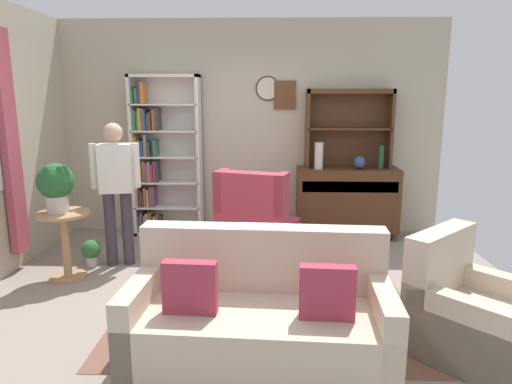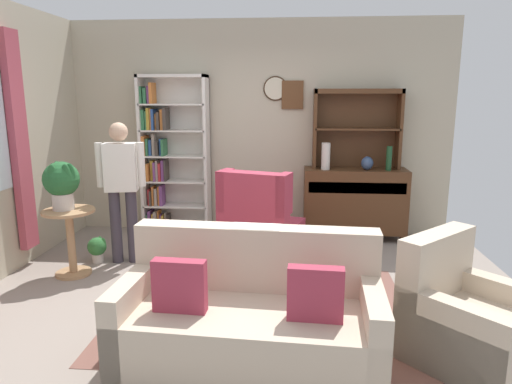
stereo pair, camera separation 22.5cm
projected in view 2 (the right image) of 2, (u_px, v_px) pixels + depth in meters
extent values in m
cube|color=gray|center=(244.00, 295.00, 4.34)|extent=(5.40, 4.60, 0.02)
cube|color=#BCB299|center=(260.00, 129.00, 6.12)|extent=(5.00, 0.06, 2.80)
cylinder|color=beige|center=(275.00, 88.00, 5.95)|extent=(0.28, 0.03, 0.28)
torus|color=#382314|center=(275.00, 88.00, 5.95)|extent=(0.31, 0.02, 0.31)
cube|color=brown|center=(293.00, 95.00, 5.94)|extent=(0.28, 0.03, 0.36)
cube|color=#B24756|center=(19.00, 143.00, 4.84)|extent=(0.08, 0.24, 2.30)
cube|color=brown|center=(263.00, 309.00, 4.02)|extent=(2.54, 1.98, 0.01)
cube|color=silver|center=(143.00, 156.00, 6.12)|extent=(0.04, 0.30, 2.10)
cube|color=silver|center=(207.00, 156.00, 6.05)|extent=(0.04, 0.30, 2.10)
cube|color=silver|center=(172.00, 76.00, 5.87)|extent=(0.90, 0.30, 0.04)
cube|color=silver|center=(178.00, 231.00, 6.30)|extent=(0.90, 0.30, 0.04)
cube|color=silver|center=(178.00, 155.00, 6.23)|extent=(0.90, 0.01, 2.10)
cube|color=silver|center=(177.00, 205.00, 6.23)|extent=(0.86, 0.30, 0.02)
cube|color=#337247|center=(149.00, 221.00, 6.29)|extent=(0.03, 0.16, 0.21)
cube|color=#723F7F|center=(151.00, 219.00, 6.28)|extent=(0.04, 0.21, 0.26)
cube|color=gold|center=(154.00, 221.00, 6.28)|extent=(0.02, 0.18, 0.22)
cube|color=gray|center=(157.00, 220.00, 6.27)|extent=(0.04, 0.20, 0.25)
cube|color=#CC7233|center=(159.00, 219.00, 6.27)|extent=(0.02, 0.14, 0.26)
cube|color=#723F7F|center=(162.00, 221.00, 6.27)|extent=(0.03, 0.10, 0.20)
cube|color=gold|center=(164.00, 221.00, 6.27)|extent=(0.03, 0.21, 0.20)
cube|color=gray|center=(166.00, 220.00, 6.26)|extent=(0.02, 0.13, 0.23)
cube|color=#3F3833|center=(169.00, 221.00, 6.26)|extent=(0.03, 0.16, 0.21)
cube|color=silver|center=(176.00, 181.00, 6.16)|extent=(0.86, 0.30, 0.02)
cube|color=gray|center=(147.00, 194.00, 6.21)|extent=(0.03, 0.21, 0.29)
cube|color=#B22D33|center=(150.00, 197.00, 6.21)|extent=(0.02, 0.16, 0.22)
cube|color=#3F3833|center=(152.00, 197.00, 6.21)|extent=(0.02, 0.21, 0.19)
cube|color=#CC7233|center=(154.00, 195.00, 6.20)|extent=(0.03, 0.16, 0.26)
cube|color=gray|center=(157.00, 196.00, 6.20)|extent=(0.04, 0.18, 0.23)
cube|color=#CC7233|center=(160.00, 195.00, 6.20)|extent=(0.02, 0.13, 0.26)
cube|color=#723F7F|center=(162.00, 195.00, 6.19)|extent=(0.04, 0.17, 0.27)
cube|color=silver|center=(175.00, 156.00, 6.09)|extent=(0.86, 0.30, 0.02)
cube|color=gold|center=(147.00, 173.00, 6.15)|extent=(0.03, 0.11, 0.20)
cube|color=#CC7233|center=(150.00, 172.00, 6.14)|extent=(0.03, 0.23, 0.23)
cube|color=gold|center=(153.00, 170.00, 6.13)|extent=(0.04, 0.11, 0.27)
cube|color=#723F7F|center=(156.00, 171.00, 6.13)|extent=(0.03, 0.24, 0.25)
cube|color=gray|center=(159.00, 170.00, 6.12)|extent=(0.03, 0.21, 0.27)
cube|color=#B22D33|center=(161.00, 171.00, 6.13)|extent=(0.03, 0.22, 0.24)
cube|color=#723F7F|center=(164.00, 170.00, 6.12)|extent=(0.04, 0.17, 0.28)
cube|color=#3F3833|center=(166.00, 170.00, 6.12)|extent=(0.02, 0.20, 0.28)
cube|color=silver|center=(174.00, 131.00, 6.02)|extent=(0.86, 0.30, 0.02)
cube|color=#CC7233|center=(145.00, 145.00, 6.07)|extent=(0.04, 0.22, 0.26)
cube|color=#337247|center=(148.00, 147.00, 6.07)|extent=(0.03, 0.18, 0.22)
cube|color=#284C8C|center=(151.00, 148.00, 6.07)|extent=(0.04, 0.12, 0.20)
cube|color=gray|center=(154.00, 145.00, 6.06)|extent=(0.04, 0.12, 0.28)
cube|color=#3F3833|center=(158.00, 148.00, 6.06)|extent=(0.04, 0.19, 0.19)
cube|color=#284C8C|center=(161.00, 147.00, 6.06)|extent=(0.03, 0.10, 0.22)
cube|color=#337247|center=(164.00, 147.00, 6.05)|extent=(0.03, 0.22, 0.21)
cube|color=silver|center=(173.00, 104.00, 5.95)|extent=(0.86, 0.30, 0.02)
cube|color=#337247|center=(144.00, 120.00, 6.00)|extent=(0.04, 0.16, 0.26)
cube|color=#337247|center=(147.00, 120.00, 6.00)|extent=(0.02, 0.15, 0.24)
cube|color=gold|center=(150.00, 119.00, 5.99)|extent=(0.04, 0.18, 0.28)
cube|color=#CC7233|center=(152.00, 119.00, 5.99)|extent=(0.03, 0.17, 0.27)
cube|color=#284C8C|center=(154.00, 119.00, 5.99)|extent=(0.03, 0.24, 0.27)
cube|color=#CC7233|center=(157.00, 122.00, 5.99)|extent=(0.03, 0.13, 0.21)
cube|color=#3F3833|center=(159.00, 121.00, 5.99)|extent=(0.03, 0.20, 0.23)
cube|color=#CC7233|center=(163.00, 120.00, 5.98)|extent=(0.04, 0.16, 0.26)
cube|color=#3F3833|center=(166.00, 119.00, 5.97)|extent=(0.04, 0.21, 0.28)
cube|color=#337247|center=(142.00, 95.00, 5.93)|extent=(0.03, 0.19, 0.22)
cube|color=#337247|center=(146.00, 96.00, 5.93)|extent=(0.04, 0.13, 0.20)
cube|color=#723F7F|center=(149.00, 95.00, 5.93)|extent=(0.03, 0.12, 0.22)
cube|color=#CC7233|center=(152.00, 93.00, 5.92)|extent=(0.04, 0.21, 0.27)
cube|color=#4C2D19|center=(354.00, 200.00, 5.94)|extent=(1.30, 0.45, 0.82)
cube|color=#4C2D19|center=(307.00, 237.00, 5.91)|extent=(0.06, 0.06, 0.10)
cube|color=#4C2D19|center=(402.00, 239.00, 5.82)|extent=(0.06, 0.06, 0.10)
cube|color=#4C2D19|center=(307.00, 229.00, 6.26)|extent=(0.06, 0.06, 0.10)
cube|color=#4C2D19|center=(396.00, 231.00, 6.16)|extent=(0.06, 0.06, 0.10)
cube|color=#3D2414|center=(357.00, 188.00, 5.68)|extent=(1.20, 0.01, 0.14)
cube|color=#4C2D19|center=(315.00, 129.00, 5.87)|extent=(0.04, 0.26, 1.00)
cube|color=#4C2D19|center=(399.00, 129.00, 5.79)|extent=(0.04, 0.26, 1.00)
cube|color=#4C2D19|center=(358.00, 91.00, 5.73)|extent=(1.10, 0.26, 0.06)
cube|color=#4C2D19|center=(357.00, 129.00, 5.83)|extent=(1.06, 0.26, 0.02)
cube|color=#4C2D19|center=(355.00, 128.00, 5.95)|extent=(1.10, 0.01, 1.00)
cylinder|color=beige|center=(326.00, 156.00, 5.77)|extent=(0.11, 0.11, 0.34)
ellipsoid|color=#33476B|center=(367.00, 163.00, 5.76)|extent=(0.15, 0.15, 0.17)
cylinder|color=#194223|center=(389.00, 158.00, 5.71)|extent=(0.07, 0.07, 0.30)
cube|color=beige|center=(249.00, 335.00, 3.20)|extent=(1.85, 0.95, 0.42)
cube|color=beige|center=(256.00, 258.00, 3.42)|extent=(1.81, 0.31, 0.48)
cube|color=beige|center=(135.00, 315.00, 3.29)|extent=(0.19, 0.86, 0.60)
cube|color=beige|center=(372.00, 331.00, 3.06)|extent=(0.19, 0.86, 0.60)
cube|color=#A33347|center=(180.00, 286.00, 3.06)|extent=(0.37, 0.12, 0.36)
cube|color=#A33347|center=(315.00, 294.00, 2.94)|extent=(0.37, 0.12, 0.36)
cube|color=white|center=(256.00, 226.00, 3.37)|extent=(0.37, 0.20, 0.00)
cube|color=beige|center=(471.00, 336.00, 3.21)|extent=(1.08, 1.08, 0.40)
cube|color=beige|center=(436.00, 264.00, 3.34)|extent=(0.67, 0.65, 0.48)
cube|color=beige|center=(449.00, 340.00, 3.00)|extent=(0.64, 0.66, 0.55)
cube|color=beige|center=(492.00, 313.00, 3.38)|extent=(0.64, 0.66, 0.55)
cube|color=#A33347|center=(263.00, 241.00, 5.26)|extent=(0.98, 1.00, 0.42)
cube|color=#A33347|center=(253.00, 202.00, 4.88)|extent=(0.80, 0.42, 0.63)
cube|color=#A33347|center=(284.00, 195.00, 4.77)|extent=(0.18, 0.30, 0.44)
cube|color=#A33347|center=(225.00, 190.00, 5.02)|extent=(0.18, 0.30, 0.44)
cylinder|color=#A87F56|center=(68.00, 211.00, 4.68)|extent=(0.52, 0.52, 0.03)
cylinder|color=#A87F56|center=(71.00, 244.00, 4.76)|extent=(0.08, 0.08, 0.67)
cylinder|color=#A87F56|center=(74.00, 273.00, 4.82)|extent=(0.36, 0.36, 0.03)
cylinder|color=beige|center=(63.00, 201.00, 4.67)|extent=(0.21, 0.21, 0.17)
sphere|color=#235B2D|center=(61.00, 179.00, 4.62)|extent=(0.36, 0.36, 0.36)
ellipsoid|color=#235B2D|center=(66.00, 177.00, 4.53)|extent=(0.11, 0.06, 0.25)
ellipsoid|color=#235B2D|center=(58.00, 173.00, 4.71)|extent=(0.11, 0.06, 0.25)
ellipsoid|color=#235B2D|center=(52.00, 177.00, 4.50)|extent=(0.11, 0.06, 0.25)
ellipsoid|color=#235B2D|center=(70.00, 176.00, 4.57)|extent=(0.11, 0.06, 0.25)
cylinder|color=beige|center=(98.00, 258.00, 5.17)|extent=(0.12, 0.12, 0.10)
sphere|color=#2D6B33|center=(97.00, 246.00, 5.14)|extent=(0.21, 0.21, 0.21)
ellipsoid|color=#2D6B33|center=(100.00, 242.00, 5.20)|extent=(0.06, 0.04, 0.15)
ellipsoid|color=#2D6B33|center=(103.00, 244.00, 5.14)|extent=(0.06, 0.04, 0.15)
cylinder|color=#38333D|center=(116.00, 227.00, 5.10)|extent=(0.14, 0.14, 0.82)
cylinder|color=#38333D|center=(133.00, 226.00, 5.12)|extent=(0.14, 0.14, 0.82)
cube|color=silver|center=(121.00, 167.00, 4.97)|extent=(0.37, 0.26, 0.52)
sphere|color=tan|center=(118.00, 132.00, 4.89)|extent=(0.23, 0.23, 0.20)
cylinder|color=silver|center=(100.00, 165.00, 4.94)|extent=(0.09, 0.09, 0.48)
cylinder|color=silver|center=(141.00, 164.00, 4.99)|extent=(0.09, 0.09, 0.48)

